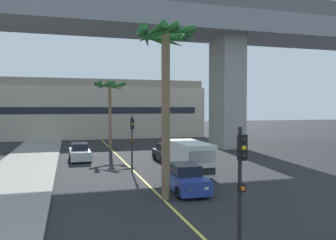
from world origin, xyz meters
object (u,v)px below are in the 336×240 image
(car_queue_second, at_px, (80,153))
(delivery_van, at_px, (189,157))
(traffic_light_median_far, at_px, (132,136))
(palm_tree_mid_median, at_px, (110,93))
(car_queue_front, at_px, (185,179))
(palm_tree_near_median, at_px, (166,61))
(car_queue_third, at_px, (167,153))
(traffic_light_median_near, at_px, (241,177))

(car_queue_second, bearing_deg, delivery_van, -51.78)
(traffic_light_median_far, height_order, palm_tree_mid_median, palm_tree_mid_median)
(car_queue_front, distance_m, palm_tree_near_median, 6.74)
(car_queue_front, relative_size, delivery_van, 0.78)
(car_queue_front, xyz_separation_m, palm_tree_mid_median, (-1.79, 20.78, 5.76))
(traffic_light_median_far, distance_m, palm_tree_near_median, 8.79)
(car_queue_third, xyz_separation_m, traffic_light_median_near, (-3.45, -19.80, 1.99))
(car_queue_third, bearing_deg, traffic_light_median_far, -131.72)
(car_queue_front, height_order, car_queue_second, same)
(delivery_van, bearing_deg, car_queue_third, 88.15)
(car_queue_front, bearing_deg, palm_tree_mid_median, 94.91)
(traffic_light_median_near, xyz_separation_m, palm_tree_near_median, (-0.05, 7.85, 4.45))
(car_queue_third, height_order, delivery_van, delivery_van)
(car_queue_second, xyz_separation_m, palm_tree_mid_median, (3.59, 7.33, 5.76))
(car_queue_third, bearing_deg, palm_tree_near_median, -106.34)
(traffic_light_median_near, relative_size, traffic_light_median_far, 1.00)
(car_queue_front, height_order, car_queue_third, same)
(traffic_light_median_near, xyz_separation_m, traffic_light_median_far, (-0.46, 15.42, 0.00))
(car_queue_second, relative_size, delivery_van, 0.79)
(car_queue_front, distance_m, car_queue_third, 10.85)
(car_queue_second, relative_size, traffic_light_median_near, 0.99)
(car_queue_second, xyz_separation_m, delivery_van, (7.18, -9.12, 0.57))
(car_queue_second, xyz_separation_m, palm_tree_near_median, (3.88, -14.74, 6.44))
(traffic_light_median_far, distance_m, palm_tree_mid_median, 14.98)
(car_queue_second, bearing_deg, traffic_light_median_far, -64.12)
(car_queue_front, bearing_deg, delivery_van, 67.31)
(delivery_van, height_order, traffic_light_median_far, traffic_light_median_far)
(car_queue_third, distance_m, palm_tree_mid_median, 12.24)
(traffic_light_median_far, bearing_deg, traffic_light_median_near, -88.29)
(car_queue_front, xyz_separation_m, palm_tree_near_median, (-1.49, -1.29, 6.44))
(delivery_van, bearing_deg, car_queue_front, -112.69)
(palm_tree_near_median, bearing_deg, car_queue_third, 73.66)
(car_queue_front, relative_size, car_queue_second, 1.00)
(traffic_light_median_far, bearing_deg, car_queue_third, 48.28)
(car_queue_third, distance_m, traffic_light_median_far, 6.20)
(car_queue_front, xyz_separation_m, car_queue_third, (2.01, 10.66, 0.00))
(palm_tree_near_median, relative_size, palm_tree_mid_median, 1.16)
(delivery_van, xyz_separation_m, palm_tree_near_median, (-3.30, -5.62, 5.88))
(car_queue_second, xyz_separation_m, traffic_light_median_near, (3.94, -22.59, 1.99))
(palm_tree_near_median, bearing_deg, traffic_light_median_near, -89.60)
(palm_tree_mid_median, bearing_deg, delivery_van, -77.68)
(delivery_van, distance_m, traffic_light_median_far, 4.42)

